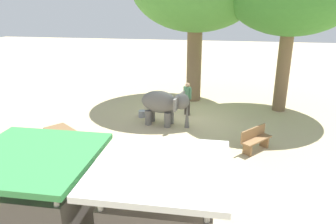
# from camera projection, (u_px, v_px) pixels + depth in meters

# --- Properties ---
(ground_plane) EXTENTS (60.00, 60.00, 0.00)m
(ground_plane) POSITION_uv_depth(u_px,v_px,m) (183.00, 119.00, 15.39)
(ground_plane) COLOR tan
(elephant) EXTENTS (2.26, 1.50, 1.55)m
(elephant) POSITION_uv_depth(u_px,v_px,m) (164.00, 104.00, 14.35)
(elephant) COLOR slate
(elephant) RESTS_ON ground_plane
(person_handler) EXTENTS (0.42, 0.35, 1.62)m
(person_handler) POSITION_uv_depth(u_px,v_px,m) (187.00, 96.00, 15.58)
(person_handler) COLOR #3F3833
(person_handler) RESTS_ON ground_plane
(wooden_bench) EXTENTS (1.22, 1.32, 0.88)m
(wooden_bench) POSITION_uv_depth(u_px,v_px,m) (255.00, 139.00, 12.05)
(wooden_bench) COLOR olive
(wooden_bench) RESTS_ON ground_plane
(picnic_table_near) EXTENTS (2.09, 2.09, 0.78)m
(picnic_table_near) POSITION_uv_depth(u_px,v_px,m) (63.00, 135.00, 12.05)
(picnic_table_near) COLOR brown
(picnic_table_near) RESTS_ON ground_plane
(market_stall_green) EXTENTS (2.50, 2.50, 2.52)m
(market_stall_green) POSITION_uv_depth(u_px,v_px,m) (40.00, 213.00, 6.83)
(market_stall_green) COLOR #59514C
(market_stall_green) RESTS_ON ground_plane
(feed_bucket) EXTENTS (0.36, 0.36, 0.32)m
(feed_bucket) POSITION_uv_depth(u_px,v_px,m) (142.00, 114.00, 15.55)
(feed_bucket) COLOR gray
(feed_bucket) RESTS_ON ground_plane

